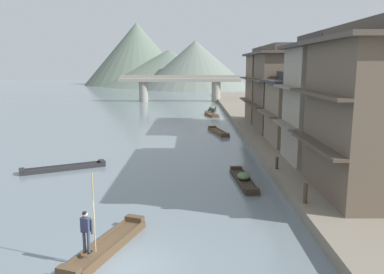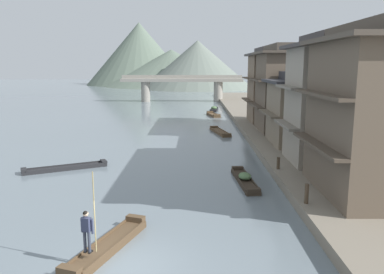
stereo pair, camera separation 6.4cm
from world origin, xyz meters
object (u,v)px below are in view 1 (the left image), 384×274
at_px(boat_moored_nearest, 220,132).
at_px(stone_bridge, 181,84).
at_px(house_waterfront_second, 328,100).
at_px(mooring_post_dock_mid, 278,163).
at_px(boatman_person, 88,227).
at_px(boat_midriver_drifting, 245,180).
at_px(boat_foreground_poled, 108,246).
at_px(boat_moored_third, 213,115).
at_px(mooring_post_dock_near, 307,194).
at_px(house_waterfront_nearest, 375,112).
at_px(house_waterfront_narrow, 280,89).
at_px(house_waterfront_far, 267,86).
at_px(house_waterfront_tall, 305,109).
at_px(boat_moored_second, 214,109).
at_px(boat_moored_far, 65,168).

height_order(boat_moored_nearest, stone_bridge, stone_bridge).
bearing_deg(house_waterfront_second, mooring_post_dock_mid, -151.08).
distance_m(boatman_person, boat_midriver_drifting, 12.47).
distance_m(boat_foreground_poled, boat_moored_third, 42.10).
bearing_deg(boat_midriver_drifting, mooring_post_dock_near, -66.05).
distance_m(house_waterfront_nearest, house_waterfront_narrow, 20.06).
bearing_deg(house_waterfront_nearest, boat_midriver_drifting, 148.91).
distance_m(house_waterfront_far, mooring_post_dock_near, 28.88).
bearing_deg(house_waterfront_tall, stone_bridge, 104.74).
relative_size(boat_foreground_poled, boat_moored_second, 1.25).
xyz_separation_m(house_waterfront_second, house_waterfront_far, (-0.48, 19.99, -0.00)).
distance_m(boat_moored_third, stone_bridge, 23.75).
height_order(boat_foreground_poled, stone_bridge, stone_bridge).
bearing_deg(house_waterfront_narrow, boat_moored_far, -143.23).
height_order(boat_moored_second, house_waterfront_far, house_waterfront_far).
xyz_separation_m(house_waterfront_nearest, mooring_post_dock_mid, (-3.72, 4.83, -3.91)).
height_order(boat_moored_second, house_waterfront_second, house_waterfront_second).
bearing_deg(boat_moored_third, boat_moored_nearest, -89.94).
xyz_separation_m(boatman_person, house_waterfront_nearest, (13.04, 6.60, 3.34)).
relative_size(boat_foreground_poled, mooring_post_dock_near, 5.20).
xyz_separation_m(boat_foreground_poled, boat_midriver_drifting, (6.60, 9.01, 0.04)).
relative_size(boat_midriver_drifting, stone_bridge, 0.21).
height_order(boat_foreground_poled, boat_moored_far, boat_foreground_poled).
height_order(boat_foreground_poled, boatman_person, boatman_person).
xyz_separation_m(boatman_person, stone_bridge, (1.30, 65.77, 1.95)).
distance_m(boat_moored_second, boat_midriver_drifting, 39.13).
height_order(boat_moored_second, boat_midriver_drifting, boat_moored_second).
xyz_separation_m(boat_moored_second, boat_moored_third, (-0.42, -6.51, -0.12)).
relative_size(boat_foreground_poled, house_waterfront_narrow, 0.59).
relative_size(boat_midriver_drifting, mooring_post_dock_mid, 6.66).
bearing_deg(house_waterfront_narrow, boat_foreground_poled, -115.71).
distance_m(boatman_person, house_waterfront_second, 19.02).
height_order(boat_moored_far, house_waterfront_narrow, house_waterfront_narrow).
height_order(boat_midriver_drifting, mooring_post_dock_mid, mooring_post_dock_mid).
bearing_deg(house_waterfront_second, house_waterfront_far, 91.37).
xyz_separation_m(boat_foreground_poled, house_waterfront_tall, (12.95, 18.74, 3.41)).
height_order(house_waterfront_nearest, house_waterfront_tall, house_waterfront_nearest).
distance_m(boatman_person, boat_moored_second, 49.89).
relative_size(boat_moored_nearest, stone_bridge, 0.22).
bearing_deg(boat_moored_third, boat_moored_second, 86.28).
bearing_deg(boat_midriver_drifting, boat_moored_second, 89.94).
xyz_separation_m(mooring_post_dock_near, stone_bridge, (-8.02, 60.75, 2.42)).
distance_m(boat_moored_second, stone_bridge, 17.67).
distance_m(house_waterfront_nearest, mooring_post_dock_mid, 7.24).
distance_m(house_waterfront_nearest, stone_bridge, 60.35).
bearing_deg(mooring_post_dock_near, stone_bridge, 97.52).
bearing_deg(boat_moored_third, house_waterfront_narrow, -69.61).
relative_size(boat_foreground_poled, boat_moored_far, 0.93).
bearing_deg(mooring_post_dock_mid, boat_moored_nearest, 99.05).
height_order(house_waterfront_tall, house_waterfront_narrow, house_waterfront_narrow).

